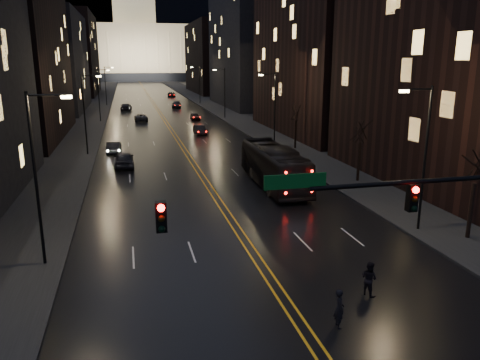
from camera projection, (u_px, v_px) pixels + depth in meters
ground at (315, 347)px, 17.52m from camera, size 900.00×900.00×0.00m
road at (148, 96)px, 139.94m from camera, size 20.00×320.00×0.02m
sidewalk_left at (100, 96)px, 136.77m from camera, size 8.00×320.00×0.16m
sidewalk_right at (195, 95)px, 143.08m from camera, size 8.00×320.00×0.16m
center_line at (148, 96)px, 139.94m from camera, size 0.62×320.00×0.01m
building_left_mid at (6, 31)px, 60.15m from camera, size 12.00×30.00×28.00m
building_left_far at (52, 62)px, 96.93m from camera, size 12.00×34.00×20.00m
building_left_dist at (75, 54)px, 141.63m from camera, size 12.00×40.00×24.00m
building_right_near at (468, 40)px, 38.10m from camera, size 12.00×26.00×24.00m
building_right_mid at (248, 48)px, 105.65m from camera, size 12.00×34.00×26.00m
building_right_dist at (211, 58)px, 151.35m from camera, size 12.00×40.00×22.00m
capitol at (136, 47)px, 248.68m from camera, size 90.00×50.00×58.50m
traffic_signal at (468, 206)px, 17.57m from camera, size 17.29×0.45×7.00m
streetlamp_right_near at (423, 152)px, 28.11m from camera, size 2.13×0.25×9.00m
streetlamp_left_near at (39, 171)px, 23.23m from camera, size 2.13×0.25×9.00m
streetlamp_right_mid at (273, 106)px, 56.36m from camera, size 2.13×0.25×9.00m
streetlamp_left_mid at (86, 110)px, 51.48m from camera, size 2.13×0.25×9.00m
streetlamp_right_far at (224, 90)px, 84.61m from camera, size 2.13×0.25×9.00m
streetlamp_left_far at (100, 92)px, 79.74m from camera, size 2.13×0.25×9.00m
streetlamp_right_dist at (199, 83)px, 112.86m from camera, size 2.13×0.25×9.00m
streetlamp_left_dist at (106, 84)px, 107.99m from camera, size 2.13×0.25×9.00m
tree_right_near at (477, 166)px, 26.86m from camera, size 2.40×2.40×6.65m
tree_right_mid at (361, 131)px, 40.04m from camera, size 2.40×2.40×6.65m
tree_right_far at (296, 112)px, 55.11m from camera, size 2.40×2.40×6.65m
bus at (274, 166)px, 39.59m from camera, size 3.05×12.33×3.42m
oncoming_car_a at (124, 159)px, 46.72m from camera, size 1.96×4.77×1.62m
oncoming_car_b at (114, 147)px, 53.65m from camera, size 1.60×4.28×1.40m
oncoming_car_c at (141, 117)px, 81.78m from camera, size 2.27×4.75×1.31m
oncoming_car_d at (126, 107)px, 99.16m from camera, size 2.55×5.30×1.49m
receding_car_a at (200, 130)px, 67.00m from camera, size 1.50×4.07×1.33m
receding_car_b at (195, 116)px, 83.35m from camera, size 1.65×3.84×1.29m
receding_car_c at (177, 105)px, 104.26m from camera, size 2.62×5.18×1.44m
receding_car_d at (172, 94)px, 135.71m from camera, size 2.69×5.05×1.35m
pedestrian_a at (339, 308)px, 18.63m from camera, size 0.45×0.64×1.67m
pedestrian_b at (369, 278)px, 21.23m from camera, size 0.73×0.90×1.64m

